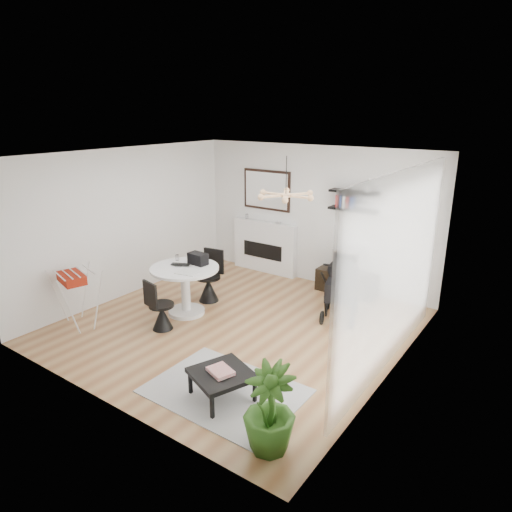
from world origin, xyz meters
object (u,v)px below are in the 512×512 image
Objects in this scene: crt_tv at (350,260)px; stroller at (341,291)px; fireplace at (265,240)px; dining_table at (185,283)px; potted_plant at (269,409)px; coffee_table at (222,375)px; tv_console at (347,282)px; drying_rack at (77,297)px.

stroller is (0.30, -1.00, -0.20)m from crt_tv.
fireplace is 1.89× the size of dining_table.
crt_tv is at bearing 103.93° from potted_plant.
fireplace is 2.58m from stroller.
crt_tv reaches higher than coffee_table.
potted_plant is (3.08, -4.45, -0.21)m from fireplace.
fireplace is 2.26× the size of potted_plant.
dining_table is at bearing -128.15° from crt_tv.
dining_table is 3.52m from potted_plant.
tv_console is 4.47m from potted_plant.
tv_console is 1.05× the size of stroller.
fireplace reaches higher than potted_plant.
fireplace is at bearing 136.19° from stroller.
fireplace is at bearing 117.81° from coffee_table.
drying_rack is 4.10m from potted_plant.
crt_tv is (0.05, -0.00, 0.45)m from tv_console.
dining_table is 1.20× the size of potted_plant.
potted_plant reaches higher than tv_console.
tv_console is at bearing -3.86° from fireplace.
drying_rack is 4.26m from stroller.
drying_rack is at bearing -157.93° from stroller.
drying_rack is (-1.09, -1.31, -0.07)m from dining_table.
tv_console is 1.32× the size of coffee_table.
drying_rack is (-0.98, -3.86, -0.20)m from fireplace.
fireplace is 2.34× the size of drying_rack.
drying_rack is at bearing -128.74° from crt_tv.
fireplace is 2.55m from dining_table.
stroller is (3.28, 2.72, -0.02)m from drying_rack.
drying_rack is at bearing 171.68° from potted_plant.
dining_table is 1.71m from drying_rack.
potted_plant is at bearing 7.76° from drying_rack.
crt_tv is 0.63× the size of coffee_table.
crt_tv is at bearing 51.85° from dining_table.
potted_plant is (2.96, -1.91, -0.07)m from dining_table.
dining_table is 1.33× the size of coffee_table.
coffee_table is (2.02, -1.52, -0.24)m from dining_table.
stroller is at bearing -26.28° from fireplace.
dining_table is at bearing 143.16° from coffee_table.
coffee_table is at bearing -87.41° from tv_console.
crt_tv is 1.07m from stroller.
dining_table is 1.05× the size of stroller.
tv_console is 2.10× the size of crt_tv.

